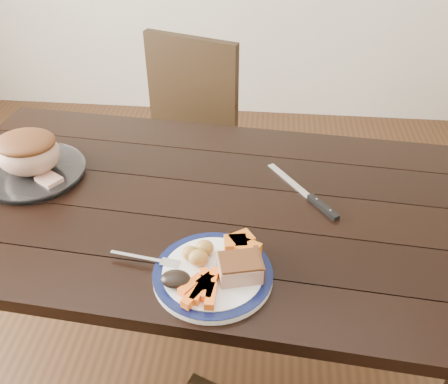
# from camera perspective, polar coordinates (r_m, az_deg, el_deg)

# --- Properties ---
(ground) EXTENTS (4.00, 4.00, 0.00)m
(ground) POSITION_cam_1_polar(r_m,az_deg,el_deg) (2.00, -2.35, -18.21)
(ground) COLOR #472B16
(ground) RESTS_ON ground
(dining_table) EXTENTS (1.67, 1.03, 0.75)m
(dining_table) POSITION_cam_1_polar(r_m,az_deg,el_deg) (1.51, -2.96, -3.72)
(dining_table) COLOR black
(dining_table) RESTS_ON ground
(chair_far) EXTENTS (0.53, 0.54, 0.93)m
(chair_far) POSITION_cam_1_polar(r_m,az_deg,el_deg) (2.20, -4.82, 6.34)
(chair_far) COLOR black
(chair_far) RESTS_ON ground
(dinner_plate) EXTENTS (0.29, 0.29, 0.02)m
(dinner_plate) POSITION_cam_1_polar(r_m,az_deg,el_deg) (1.21, -1.28, -9.46)
(dinner_plate) COLOR white
(dinner_plate) RESTS_ON dining_table
(plate_rim) EXTENTS (0.29, 0.29, 0.02)m
(plate_rim) POSITION_cam_1_polar(r_m,az_deg,el_deg) (1.21, -1.29, -9.18)
(plate_rim) COLOR #0B1137
(plate_rim) RESTS_ON dinner_plate
(serving_platter) EXTENTS (0.31, 0.31, 0.02)m
(serving_platter) POSITION_cam_1_polar(r_m,az_deg,el_deg) (1.65, -20.93, 2.07)
(serving_platter) COLOR white
(serving_platter) RESTS_ON dining_table
(pork_slice) EXTENTS (0.11, 0.10, 0.04)m
(pork_slice) POSITION_cam_1_polar(r_m,az_deg,el_deg) (1.18, 1.79, -8.72)
(pork_slice) COLOR tan
(pork_slice) RESTS_ON dinner_plate
(roasted_potatoes) EXTENTS (0.08, 0.08, 0.04)m
(roasted_potatoes) POSITION_cam_1_polar(r_m,az_deg,el_deg) (1.22, -2.95, -6.99)
(roasted_potatoes) COLOR gold
(roasted_potatoes) RESTS_ON dinner_plate
(carrot_batons) EXTENTS (0.10, 0.13, 0.02)m
(carrot_batons) POSITION_cam_1_polar(r_m,az_deg,el_deg) (1.16, -2.44, -10.92)
(carrot_batons) COLOR orange
(carrot_batons) RESTS_ON dinner_plate
(pumpkin_wedges) EXTENTS (0.10, 0.10, 0.04)m
(pumpkin_wedges) POSITION_cam_1_polar(r_m,az_deg,el_deg) (1.24, 2.03, -6.20)
(pumpkin_wedges) COLOR orange
(pumpkin_wedges) RESTS_ON dinner_plate
(dark_mushroom) EXTENTS (0.07, 0.05, 0.03)m
(dark_mushroom) POSITION_cam_1_polar(r_m,az_deg,el_deg) (1.17, -5.54, -9.87)
(dark_mushroom) COLOR black
(dark_mushroom) RESTS_ON dinner_plate
(fork) EXTENTS (0.18, 0.05, 0.00)m
(fork) POSITION_cam_1_polar(r_m,az_deg,el_deg) (1.25, -8.50, -7.65)
(fork) COLOR silver
(fork) RESTS_ON dinner_plate
(roast_joint) EXTENTS (0.19, 0.17, 0.13)m
(roast_joint) POSITION_cam_1_polar(r_m,az_deg,el_deg) (1.62, -21.47, 4.13)
(roast_joint) COLOR tan
(roast_joint) RESTS_ON serving_platter
(cut_slice) EXTENTS (0.09, 0.08, 0.02)m
(cut_slice) POSITION_cam_1_polar(r_m,az_deg,el_deg) (1.57, -19.36, 1.32)
(cut_slice) COLOR tan
(cut_slice) RESTS_ON serving_platter
(carving_knife) EXTENTS (0.21, 0.27, 0.01)m
(carving_knife) POSITION_cam_1_polar(r_m,az_deg,el_deg) (1.46, 10.26, -0.90)
(carving_knife) COLOR silver
(carving_knife) RESTS_ON dining_table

